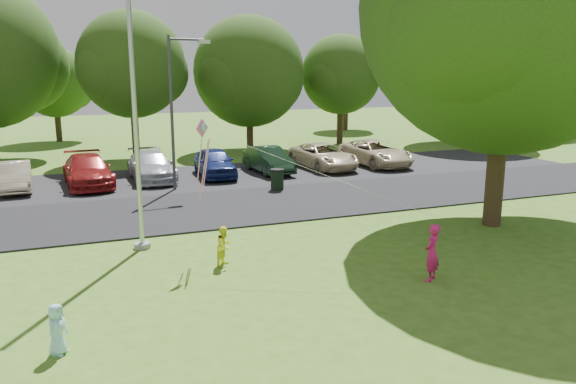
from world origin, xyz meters
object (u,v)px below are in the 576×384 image
object	(u,v)px
trash_can	(277,180)
child_yellow	(224,246)
street_lamp	(177,99)
woman	(432,252)
child_blue	(57,329)
big_tree	(508,14)
flagpole	(135,110)
kite	(209,147)

from	to	relation	value
trash_can	child_yellow	bearing A→B (deg)	-118.79
street_lamp	woman	distance (m)	14.40
child_yellow	child_blue	world-z (taller)	child_yellow
big_tree	trash_can	bearing A→B (deg)	121.08
flagpole	big_tree	xyz separation A→B (m)	(11.62, -1.87, 2.90)
street_lamp	woman	size ratio (longest dim) A/B	4.52
street_lamp	trash_can	size ratio (longest dim) A/B	6.89
kite	flagpole	bearing A→B (deg)	97.51
woman	child_yellow	bearing A→B (deg)	-70.05
trash_can	big_tree	distance (m)	11.56
child_blue	kite	bearing A→B (deg)	-13.00
big_tree	woman	xyz separation A→B (m)	(-5.05, -3.58, -6.32)
flagpole	child_blue	distance (m)	7.47
child_blue	street_lamp	bearing A→B (deg)	10.20
street_lamp	kite	xyz separation A→B (m)	(-0.94, -9.70, -0.83)
big_tree	child_yellow	distance (m)	11.68
big_tree	child_yellow	size ratio (longest dim) A/B	10.90
child_blue	kite	distance (m)	6.60
flagpole	trash_can	distance (m)	9.89
flagpole	child_blue	xyz separation A→B (m)	(-2.32, -6.09, -3.66)
street_lamp	kite	distance (m)	9.78
trash_can	flagpole	bearing A→B (deg)	-136.86
flagpole	trash_can	size ratio (longest dim) A/B	10.19
woman	flagpole	bearing A→B (deg)	-76.37
child_yellow	kite	xyz separation A→B (m)	(-0.17, 0.72, 2.67)
flagpole	street_lamp	xyz separation A→B (m)	(2.71, 8.03, -0.11)
trash_can	kite	bearing A→B (deg)	-121.82
street_lamp	big_tree	xyz separation A→B (m)	(8.91, -9.89, 3.00)
child_yellow	kite	bearing A→B (deg)	60.89
flagpole	kite	bearing A→B (deg)	-43.46
kite	street_lamp	bearing A→B (deg)	45.44
flagpole	woman	world-z (taller)	flagpole
woman	child_yellow	world-z (taller)	woman
trash_can	child_blue	size ratio (longest dim) A/B	0.97
street_lamp	big_tree	bearing A→B (deg)	-54.02
flagpole	child_yellow	size ratio (longest dim) A/B	8.99
woman	kite	bearing A→B (deg)	-74.86
flagpole	street_lamp	bearing A→B (deg)	71.37
street_lamp	child_yellow	world-z (taller)	street_lamp
big_tree	kite	world-z (taller)	big_tree
child_blue	kite	xyz separation A→B (m)	(4.09, 4.41, 2.72)
trash_can	child_yellow	distance (m)	9.91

